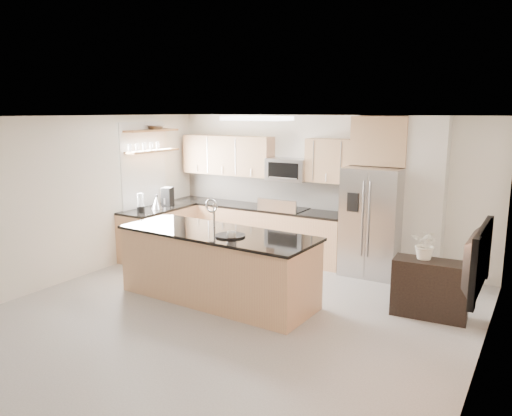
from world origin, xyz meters
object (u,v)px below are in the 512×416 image
Objects in this scene: kettle at (157,203)px; television at (468,258)px; range at (284,233)px; credenza at (430,289)px; refrigerator at (373,221)px; coffee_maker at (167,197)px; flower_vase at (427,237)px; bowl at (155,127)px; cup at (231,235)px; platter at (230,236)px; blender at (140,204)px; island at (217,265)px; microwave at (288,170)px.

television is at bearing -19.70° from kettle.
credenza is (2.87, -1.38, -0.09)m from range.
refrigerator reaches higher than coffee_maker.
flower_vase reaches higher than range.
bowl is at bearing 127.36° from kettle.
kettle is (-2.56, 1.40, -0.02)m from cup.
kettle is at bearing 173.21° from credenza.
refrigerator is 1.87m from credenza.
platter reaches higher than credenza.
refrigerator is 5.36× the size of blender.
refrigerator is at bearing -1.60° from range.
coffee_maker reaches higher than blender.
island is at bearing -165.50° from credenza.
coffee_maker is 6.09m from television.
television is (5.58, -1.62, 0.29)m from blender.
refrigerator is 2.75m from island.
island is at bearing -124.28° from refrigerator.
island is 2.88m from flower_vase.
cup is 0.39× the size of blender.
microwave reaches higher than island.
cup is (-2.34, -1.16, 0.67)m from credenza.
island is at bearing 76.33° from television.
cup is at bearing -78.20° from range.
coffee_maker is (-4.97, 0.61, 0.70)m from credenza.
refrigerator is at bearing 11.54° from bowl.
platter is at bearing -117.05° from refrigerator.
blender is at bearing -75.09° from bowl.
microwave reaches higher than kettle.
bowl reaches higher than range.
cup is 3.52m from bowl.
blender is (-4.95, -0.13, 0.68)m from credenza.
island is 7.13× the size of platter.
range is 3.19m from credenza.
range is at bearing -90.00° from microwave.
refrigerator is 1.87× the size of credenza.
platter is 0.38× the size of television.
island is 2.41m from blender.
range is 2.53m from platter.
microwave reaches higher than flower_vase.
television is (5.61, -2.36, 0.27)m from coffee_maker.
microwave reaches higher than range.
microwave reaches higher than credenza.
microwave is at bearing 152.03° from flower_vase.
refrigerator is at bearing 10.79° from coffee_maker.
blender is 0.99× the size of coffee_maker.
range reaches higher than cup.
credenza is at bearing -2.76° from kettle.
range is 2.30m from island.
platter is at bearing -80.25° from microwave.
microwave is 3.20m from flower_vase.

